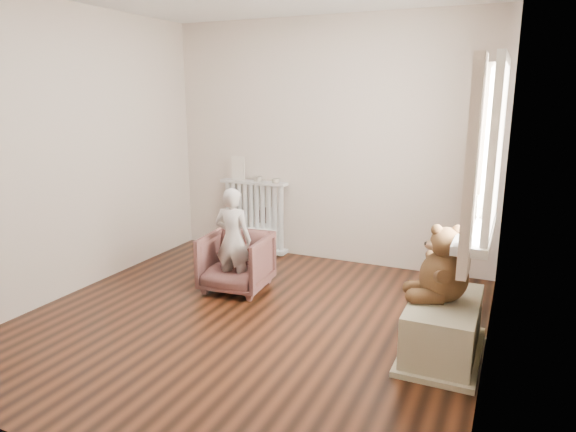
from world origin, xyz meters
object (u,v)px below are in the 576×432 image
at_px(plush_cat, 480,205).
at_px(teddy_bear, 445,264).
at_px(armchair, 236,262).
at_px(child, 233,240).
at_px(radiator, 254,220).
at_px(toy_bench, 443,328).
at_px(toy_vanity, 263,231).

bearing_deg(plush_cat, teddy_bear, -127.72).
height_order(armchair, child, child).
xyz_separation_m(child, plush_cat, (2.09, 0.09, 0.49)).
bearing_deg(radiator, teddy_bear, -34.23).
relative_size(armchair, child, 0.62).
xyz_separation_m(radiator, plush_cat, (2.49, -1.07, 0.61)).
bearing_deg(teddy_bear, toy_bench, -40.40).
relative_size(toy_vanity, child, 0.57).
bearing_deg(teddy_bear, radiator, 127.52).
height_order(radiator, teddy_bear, teddy_bear).
bearing_deg(child, toy_bench, 162.71).
bearing_deg(armchair, child, -94.98).
bearing_deg(toy_vanity, plush_cat, -23.78).
distance_m(toy_bench, plush_cat, 0.96).
relative_size(child, plush_cat, 4.22).
relative_size(radiator, armchair, 1.41).
xyz_separation_m(toy_vanity, teddy_bear, (2.21, -1.56, 0.40)).
bearing_deg(toy_bench, armchair, 166.30).
height_order(toy_bench, plush_cat, plush_cat).
bearing_deg(radiator, toy_bench, -34.13).
xyz_separation_m(toy_bench, plush_cat, (0.14, 0.52, 0.80)).
bearing_deg(toy_vanity, radiator, 166.33).
bearing_deg(radiator, plush_cat, -23.31).
xyz_separation_m(toy_vanity, toy_bench, (2.23, -1.56, -0.08)).
bearing_deg(teddy_bear, toy_vanity, 126.58).
bearing_deg(toy_bench, plush_cat, 74.95).
bearing_deg(toy_bench, teddy_bear, 157.85).
bearing_deg(teddy_bear, armchair, 148.16).
height_order(radiator, child, child).
bearing_deg(armchair, toy_vanity, 99.21).
xyz_separation_m(radiator, teddy_bear, (2.33, -1.59, 0.28)).
distance_m(armchair, teddy_bear, 2.03).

